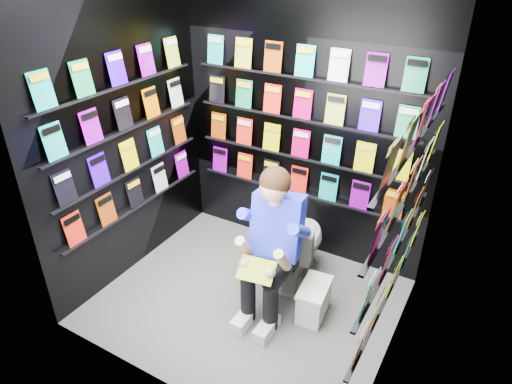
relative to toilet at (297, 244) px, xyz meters
The scene contains 13 objects.
floor 0.67m from the toilet, 113.54° to the right, with size 2.40×2.40×0.00m, color #575755.
wall_back 1.08m from the toilet, 114.30° to the left, with size 2.40×0.04×2.60m, color black.
wall_front 1.79m from the toilet, 98.36° to the right, with size 2.40×0.04×2.60m, color black.
wall_left 1.77m from the toilet, 160.30° to the right, with size 0.04×2.00×2.60m, color black.
wall_right 1.44m from the toilet, 27.48° to the right, with size 0.04×2.00×2.60m, color black.
comics_back 1.07m from the toilet, 115.68° to the left, with size 2.10×0.06×1.37m, color #E06500, non-canonical shape.
comics_left 1.75m from the toilet, 159.91° to the right, with size 0.06×1.70×1.37m, color #E06500, non-canonical shape.
comics_right 1.43m from the toilet, 28.22° to the right, with size 0.06×1.70×1.37m, color #E06500, non-canonical shape.
toilet is the anchor object (origin of this frame).
longbox 0.55m from the toilet, 47.60° to the right, with size 0.20×0.36×0.27m, color white.
longbox_lid 0.50m from the toilet, 47.60° to the right, with size 0.22×0.38×0.03m, color white.
reader 0.56m from the toilet, 90.00° to the right, with size 0.53×0.78×1.43m, color #1D27E5, non-canonical shape.
held_comic 0.76m from the toilet, 90.00° to the right, with size 0.28×0.01×0.19m, color green.
Camera 1 is at (1.57, -2.56, 2.74)m, focal length 32.00 mm.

